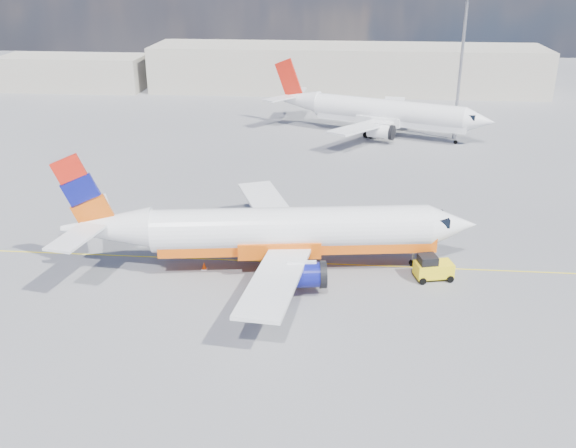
# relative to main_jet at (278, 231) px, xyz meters

# --- Properties ---
(ground) EXTENTS (240.00, 240.00, 0.00)m
(ground) POSITION_rel_main_jet_xyz_m (-0.17, -1.71, -3.28)
(ground) COLOR slate
(ground) RESTS_ON ground
(taxi_line) EXTENTS (70.00, 0.15, 0.01)m
(taxi_line) POSITION_rel_main_jet_xyz_m (-0.17, 1.29, -3.27)
(taxi_line) COLOR yellow
(taxi_line) RESTS_ON ground
(terminal_main) EXTENTS (70.00, 14.00, 8.00)m
(terminal_main) POSITION_rel_main_jet_xyz_m (4.83, 73.29, 0.72)
(terminal_main) COLOR #BEB6A3
(terminal_main) RESTS_ON ground
(terminal_annex) EXTENTS (26.00, 10.00, 6.00)m
(terminal_annex) POSITION_rel_main_jet_xyz_m (-45.17, 70.29, -0.28)
(terminal_annex) COLOR #BEB6A3
(terminal_annex) RESTS_ON ground
(main_jet) EXTENTS (32.53, 25.43, 9.84)m
(main_jet) POSITION_rel_main_jet_xyz_m (0.00, 0.00, 0.00)
(main_jet) COLOR white
(main_jet) RESTS_ON ground
(second_jet) EXTENTS (31.19, 23.58, 9.53)m
(second_jet) POSITION_rel_main_jet_xyz_m (9.81, 42.07, -0.10)
(second_jet) COLOR white
(second_jet) RESTS_ON ground
(gse_tug) EXTENTS (3.11, 2.34, 2.01)m
(gse_tug) POSITION_rel_main_jet_xyz_m (11.92, -0.59, -2.33)
(gse_tug) COLOR black
(gse_tug) RESTS_ON ground
(traffic_cone) EXTENTS (0.45, 0.45, 0.62)m
(traffic_cone) POSITION_rel_main_jet_xyz_m (-5.85, -0.55, -2.97)
(traffic_cone) COLOR white
(traffic_cone) RESTS_ON ground
(floodlight_mast) EXTENTS (1.35, 1.35, 18.53)m
(floodlight_mast) POSITION_rel_main_jet_xyz_m (19.62, 40.89, 7.83)
(floodlight_mast) COLOR #9A9AA1
(floodlight_mast) RESTS_ON ground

